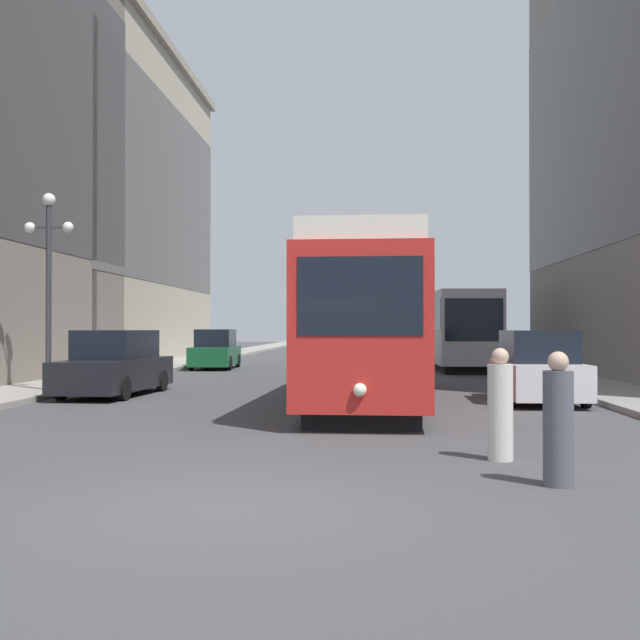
% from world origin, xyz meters
% --- Properties ---
extents(ground_plane, '(200.00, 200.00, 0.00)m').
position_xyz_m(ground_plane, '(0.00, 0.00, 0.00)').
color(ground_plane, '#424244').
extents(sidewalk_left, '(2.57, 120.00, 0.15)m').
position_xyz_m(sidewalk_left, '(-8.26, 40.00, 0.07)').
color(sidewalk_left, gray).
rests_on(sidewalk_left, ground).
extents(sidewalk_right, '(2.57, 120.00, 0.15)m').
position_xyz_m(sidewalk_right, '(8.26, 40.00, 0.07)').
color(sidewalk_right, gray).
rests_on(sidewalk_right, ground).
extents(streetcar, '(3.05, 13.36, 3.89)m').
position_xyz_m(streetcar, '(1.48, 12.21, 2.10)').
color(streetcar, black).
rests_on(streetcar, ground).
extents(transit_bus, '(2.92, 12.49, 3.45)m').
position_xyz_m(transit_bus, '(5.40, 29.62, 1.95)').
color(transit_bus, black).
rests_on(transit_bus, ground).
extents(parked_car_left_near, '(2.02, 4.72, 1.82)m').
position_xyz_m(parked_car_left_near, '(-5.67, 28.00, 0.84)').
color(parked_car_left_near, black).
rests_on(parked_car_left_near, ground).
extents(parked_car_left_mid, '(2.10, 5.09, 1.82)m').
position_xyz_m(parked_car_left_mid, '(-5.67, 13.50, 0.84)').
color(parked_car_left_mid, black).
rests_on(parked_car_left_mid, ground).
extents(parked_car_right_far, '(1.93, 4.40, 1.82)m').
position_xyz_m(parked_car_right_far, '(5.67, 12.05, 0.84)').
color(parked_car_right_far, black).
rests_on(parked_car_right_far, ground).
extents(pedestrian_crossing_near, '(0.36, 0.36, 1.60)m').
position_xyz_m(pedestrian_crossing_near, '(3.67, 1.31, 0.75)').
color(pedestrian_crossing_near, '#4C4C56').
rests_on(pedestrian_crossing_near, ground).
extents(pedestrian_on_sidewalk, '(0.36, 0.36, 1.60)m').
position_xyz_m(pedestrian_on_sidewalk, '(3.29, 3.13, 0.74)').
color(pedestrian_on_sidewalk, beige).
rests_on(pedestrian_on_sidewalk, ground).
extents(lamp_post_left_near, '(1.41, 0.36, 5.53)m').
position_xyz_m(lamp_post_left_near, '(-7.57, 13.47, 3.78)').
color(lamp_post_left_near, '#333338').
rests_on(lamp_post_left_near, sidewalk_left).
extents(building_left_midblock, '(11.68, 23.92, 17.43)m').
position_xyz_m(building_left_midblock, '(-15.08, 34.16, 8.95)').
color(building_left_midblock, '#B2A893').
rests_on(building_left_midblock, ground).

